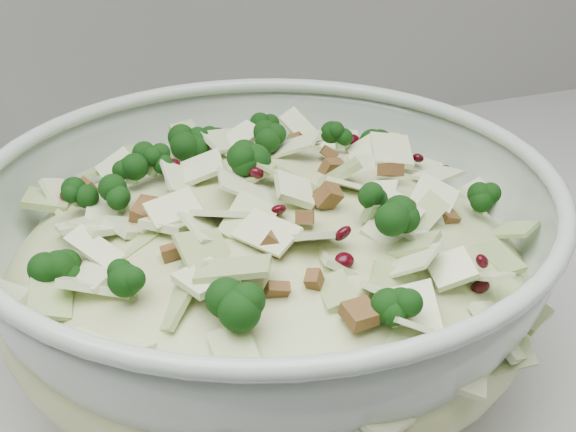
% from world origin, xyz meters
% --- Properties ---
extents(mixing_bowl, '(0.39, 0.39, 0.14)m').
position_xyz_m(mixing_bowl, '(0.46, 1.60, 0.97)').
color(mixing_bowl, '#A7B8AB').
rests_on(mixing_bowl, counter).
extents(salad, '(0.43, 0.43, 0.14)m').
position_xyz_m(salad, '(0.46, 1.60, 1.00)').
color(salad, '#B1BB80').
rests_on(salad, mixing_bowl).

